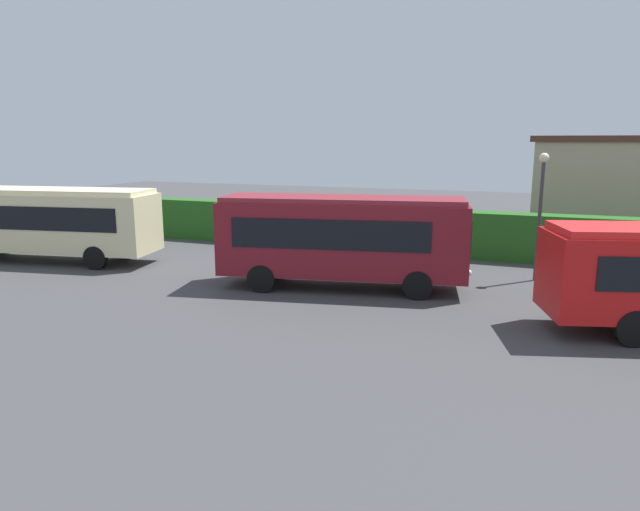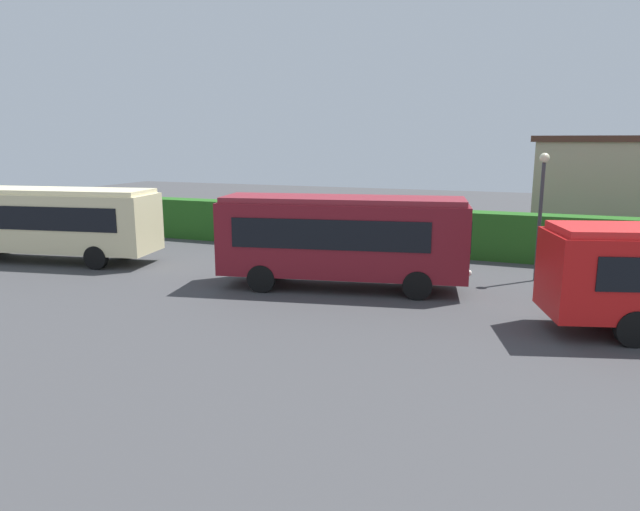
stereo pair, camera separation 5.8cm
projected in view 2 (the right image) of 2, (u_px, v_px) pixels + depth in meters
name	position (u px, v px, depth m)	size (l,w,h in m)	color
ground_plane	(354.00, 284.00, 21.33)	(84.58, 84.58, 0.00)	#424244
bus_cream	(43.00, 220.00, 25.05)	(10.54, 4.18, 3.25)	beige
bus_maroon	(342.00, 237.00, 20.34)	(9.14, 3.97, 3.35)	maroon
person_left	(377.00, 253.00, 22.22)	(0.35, 0.53, 1.87)	black
hedge_row	(396.00, 230.00, 27.17)	(54.29, 1.22, 2.13)	#255F1D
traffic_cone	(560.00, 275.00, 21.37)	(0.36, 0.36, 0.60)	orange
lamppost	(541.00, 201.00, 21.23)	(0.36, 0.36, 4.86)	#38383D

